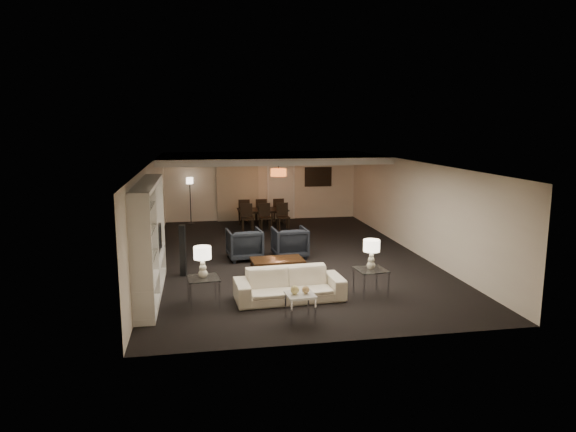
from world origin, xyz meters
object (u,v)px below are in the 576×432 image
at_px(chair_nr, 283,217).
at_px(floor_lamp, 190,201).
at_px(chair_nl, 247,218).
at_px(chair_nm, 265,217).
at_px(armchair_left, 244,244).
at_px(chair_fr, 277,210).
at_px(pendant_light, 278,173).
at_px(coffee_table, 277,268).
at_px(marble_table, 300,307).
at_px(armchair_right, 290,242).
at_px(television, 154,240).
at_px(floor_speaker, 183,250).
at_px(side_table_left, 204,291).
at_px(table_lamp_left, 203,262).
at_px(table_lamp_right, 371,255).
at_px(chair_fl, 244,211).
at_px(vase_amber, 147,221).
at_px(sofa, 289,285).
at_px(vase_blue, 144,255).
at_px(side_table_right, 371,282).
at_px(chair_fm, 261,211).

height_order(chair_nr, floor_lamp, floor_lamp).
relative_size(chair_nl, chair_nm, 1.00).
relative_size(armchair_left, chair_fr, 1.00).
relative_size(pendant_light, floor_lamp, 0.32).
xyz_separation_m(coffee_table, marble_table, (0.00, -2.70, 0.03)).
relative_size(pendant_light, armchair_right, 0.59).
bearing_deg(television, floor_speaker, -40.04).
relative_size(armchair_left, side_table_left, 1.49).
xyz_separation_m(television, chair_nr, (3.74, 5.48, -0.59)).
bearing_deg(table_lamp_left, side_table_left, 0.00).
relative_size(pendant_light, television, 0.53).
bearing_deg(coffee_table, table_lamp_right, -43.26).
bearing_deg(floor_speaker, chair_fl, 85.45).
height_order(table_lamp_right, vase_amber, vase_amber).
height_order(sofa, side_table_left, sofa).
distance_m(television, vase_amber, 1.21).
bearing_deg(sofa, chair_nr, 78.28).
distance_m(vase_amber, chair_nm, 7.35).
bearing_deg(floor_lamp, armchair_left, -74.62).
height_order(marble_table, chair_nm, chair_nm).
bearing_deg(floor_speaker, vase_amber, -96.02).
bearing_deg(armchair_left, vase_blue, 53.85).
distance_m(side_table_right, marble_table, 2.03).
distance_m(armchair_left, television, 2.91).
bearing_deg(marble_table, television, 137.33).
bearing_deg(side_table_left, pendant_light, 69.53).
relative_size(chair_nr, chair_fr, 1.00).
distance_m(armchair_right, chair_fr, 4.90).
bearing_deg(armchair_left, chair_nl, -102.54).
xyz_separation_m(marble_table, chair_fl, (-0.18, 9.28, 0.20)).
xyz_separation_m(side_table_right, chair_fm, (-1.28, 8.18, 0.17)).
xyz_separation_m(vase_blue, floor_speaker, (0.61, 2.45, -0.54)).
xyz_separation_m(coffee_table, chair_fl, (-0.18, 6.58, 0.23)).
distance_m(vase_blue, floor_speaker, 2.58).
xyz_separation_m(sofa, side_table_left, (-1.70, 0.00, -0.04)).
xyz_separation_m(marble_table, chair_nm, (0.42, 7.98, 0.20)).
relative_size(sofa, floor_lamp, 1.32).
distance_m(vase_amber, chair_nl, 7.11).
relative_size(television, vase_blue, 6.13).
height_order(armchair_left, chair_fl, chair_fl).
bearing_deg(table_lamp_right, armchair_left, 124.88).
distance_m(table_lamp_right, chair_nm, 7.01).
height_order(armchair_right, chair_nl, chair_nl).
distance_m(pendant_light, vase_blue, 8.12).
bearing_deg(television, table_lamp_left, -144.12).
bearing_deg(vase_amber, pendant_light, 61.02).
bearing_deg(coffee_table, pendant_light, 80.67).
bearing_deg(chair_nl, side_table_left, -105.51).
xyz_separation_m(table_lamp_right, chair_nm, (-1.28, 6.88, -0.42)).
bearing_deg(chair_nl, table_lamp_left, -105.51).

